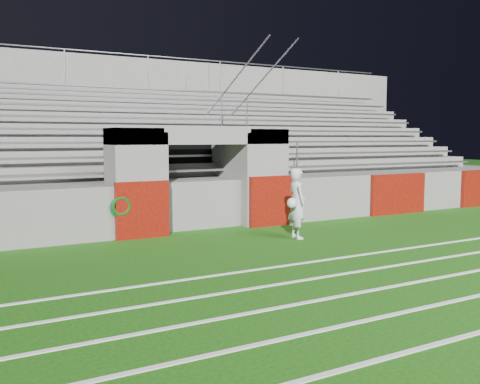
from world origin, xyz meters
TOP-DOWN VIEW (x-y plane):
  - ground at (0.00, 0.00)m, footprint 90.00×90.00m
  - stadium_structure at (0.00, 7.97)m, footprint 26.00×8.48m
  - goalkeeper_with_ball at (1.36, 1.14)m, footprint 0.69×0.71m
  - hose_coil at (-2.32, 2.93)m, footprint 0.51×0.14m

SIDE VIEW (x-z plane):
  - ground at x=0.00m, z-range 0.00..0.00m
  - hose_coil at x=-2.32m, z-range 0.51..1.04m
  - goalkeeper_with_ball at x=1.36m, z-range 0.00..1.67m
  - stadium_structure at x=0.00m, z-range -1.22..4.20m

